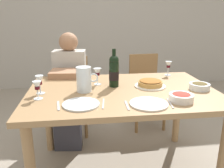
{
  "coord_description": "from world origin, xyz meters",
  "views": [
    {
      "loc": [
        -0.31,
        -1.75,
        1.35
      ],
      "look_at": [
        -0.09,
        -0.01,
        0.82
      ],
      "focal_mm": 37.28,
      "sensor_mm": 36.0,
      "label": 1
    }
  ],
  "objects_px": {
    "wine_glass_left_diner": "(97,73)",
    "dinner_plate_left_setting": "(81,104)",
    "dinner_plate_right_setting": "(149,104)",
    "chair_left": "(72,89)",
    "diner_left": "(69,85)",
    "wine_bottle": "(114,71)",
    "baked_tart": "(150,83)",
    "wine_glass_centre": "(40,81)",
    "dining_table": "(122,100)",
    "salad_bowl": "(181,97)",
    "water_pitcher": "(84,81)",
    "chair_right": "(145,85)",
    "wine_glass_right_diner": "(168,65)",
    "wine_glass_spare": "(37,87)",
    "olive_bowl": "(200,86)"
  },
  "relations": [
    {
      "from": "dinner_plate_right_setting",
      "to": "water_pitcher",
      "type": "bearing_deg",
      "value": 142.37
    },
    {
      "from": "dining_table",
      "to": "wine_bottle",
      "type": "xyz_separation_m",
      "value": [
        -0.06,
        0.1,
        0.23
      ]
    },
    {
      "from": "wine_glass_spare",
      "to": "diner_left",
      "type": "height_order",
      "value": "diner_left"
    },
    {
      "from": "baked_tart",
      "to": "dinner_plate_left_setting",
      "type": "distance_m",
      "value": 0.67
    },
    {
      "from": "salad_bowl",
      "to": "wine_glass_left_diner",
      "type": "bearing_deg",
      "value": 139.4
    },
    {
      "from": "wine_glass_right_diner",
      "to": "chair_left",
      "type": "height_order",
      "value": "wine_glass_right_diner"
    },
    {
      "from": "water_pitcher",
      "to": "wine_glass_left_diner",
      "type": "bearing_deg",
      "value": 56.75
    },
    {
      "from": "dining_table",
      "to": "salad_bowl",
      "type": "bearing_deg",
      "value": -39.56
    },
    {
      "from": "wine_glass_left_diner",
      "to": "diner_left",
      "type": "relative_size",
      "value": 0.12
    },
    {
      "from": "baked_tart",
      "to": "chair_right",
      "type": "height_order",
      "value": "chair_right"
    },
    {
      "from": "wine_glass_centre",
      "to": "wine_glass_right_diner",
      "type": "bearing_deg",
      "value": 18.96
    },
    {
      "from": "water_pitcher",
      "to": "wine_glass_right_diner",
      "type": "relative_size",
      "value": 1.4
    },
    {
      "from": "dining_table",
      "to": "olive_bowl",
      "type": "relative_size",
      "value": 9.29
    },
    {
      "from": "wine_glass_spare",
      "to": "diner_left",
      "type": "relative_size",
      "value": 0.11
    },
    {
      "from": "water_pitcher",
      "to": "salad_bowl",
      "type": "xyz_separation_m",
      "value": [
        0.67,
        -0.3,
        -0.06
      ]
    },
    {
      "from": "diner_left",
      "to": "dinner_plate_left_setting",
      "type": "bearing_deg",
      "value": 103.77
    },
    {
      "from": "dinner_plate_left_setting",
      "to": "chair_left",
      "type": "relative_size",
      "value": 0.29
    },
    {
      "from": "wine_bottle",
      "to": "dinner_plate_right_setting",
      "type": "distance_m",
      "value": 0.49
    },
    {
      "from": "water_pitcher",
      "to": "chair_left",
      "type": "xyz_separation_m",
      "value": [
        -0.14,
        0.88,
        -0.35
      ]
    },
    {
      "from": "baked_tart",
      "to": "chair_left",
      "type": "distance_m",
      "value": 1.11
    },
    {
      "from": "wine_glass_spare",
      "to": "chair_right",
      "type": "distance_m",
      "value": 1.54
    },
    {
      "from": "chair_left",
      "to": "wine_glass_centre",
      "type": "bearing_deg",
      "value": 83.21
    },
    {
      "from": "diner_left",
      "to": "salad_bowl",
      "type": "bearing_deg",
      "value": 136.99
    },
    {
      "from": "wine_bottle",
      "to": "chair_right",
      "type": "distance_m",
      "value": 1.03
    },
    {
      "from": "baked_tart",
      "to": "diner_left",
      "type": "xyz_separation_m",
      "value": [
        -0.71,
        0.59,
        -0.17
      ]
    },
    {
      "from": "wine_glass_right_diner",
      "to": "wine_glass_spare",
      "type": "relative_size",
      "value": 1.06
    },
    {
      "from": "dining_table",
      "to": "olive_bowl",
      "type": "bearing_deg",
      "value": -6.2
    },
    {
      "from": "baked_tart",
      "to": "wine_glass_centre",
      "type": "relative_size",
      "value": 1.82
    },
    {
      "from": "wine_glass_right_diner",
      "to": "dinner_plate_left_setting",
      "type": "bearing_deg",
      "value": -141.71
    },
    {
      "from": "wine_bottle",
      "to": "dinner_plate_right_setting",
      "type": "height_order",
      "value": "wine_bottle"
    },
    {
      "from": "dining_table",
      "to": "water_pitcher",
      "type": "relative_size",
      "value": 7.62
    },
    {
      "from": "water_pitcher",
      "to": "chair_left",
      "type": "relative_size",
      "value": 0.23
    },
    {
      "from": "wine_glass_left_diner",
      "to": "dinner_plate_left_setting",
      "type": "bearing_deg",
      "value": -107.4
    },
    {
      "from": "water_pitcher",
      "to": "wine_glass_centre",
      "type": "distance_m",
      "value": 0.33
    },
    {
      "from": "salad_bowl",
      "to": "dinner_plate_left_setting",
      "type": "height_order",
      "value": "salad_bowl"
    },
    {
      "from": "dining_table",
      "to": "water_pitcher",
      "type": "bearing_deg",
      "value": -179.06
    },
    {
      "from": "water_pitcher",
      "to": "diner_left",
      "type": "distance_m",
      "value": 0.7
    },
    {
      "from": "wine_glass_left_diner",
      "to": "dinner_plate_right_setting",
      "type": "height_order",
      "value": "wine_glass_left_diner"
    },
    {
      "from": "salad_bowl",
      "to": "chair_right",
      "type": "height_order",
      "value": "chair_right"
    },
    {
      "from": "dining_table",
      "to": "water_pitcher",
      "type": "distance_m",
      "value": 0.35
    },
    {
      "from": "dining_table",
      "to": "water_pitcher",
      "type": "height_order",
      "value": "water_pitcher"
    },
    {
      "from": "dining_table",
      "to": "wine_glass_right_diner",
      "type": "distance_m",
      "value": 0.68
    },
    {
      "from": "wine_glass_centre",
      "to": "chair_left",
      "type": "bearing_deg",
      "value": 77.49
    },
    {
      "from": "dinner_plate_right_setting",
      "to": "chair_left",
      "type": "distance_m",
      "value": 1.36
    },
    {
      "from": "water_pitcher",
      "to": "wine_glass_left_diner",
      "type": "distance_m",
      "value": 0.21
    },
    {
      "from": "dining_table",
      "to": "salad_bowl",
      "type": "xyz_separation_m",
      "value": [
        0.37,
        -0.3,
        0.12
      ]
    },
    {
      "from": "wine_glass_left_diner",
      "to": "diner_left",
      "type": "xyz_separation_m",
      "value": [
        -0.27,
        0.47,
        -0.25
      ]
    },
    {
      "from": "baked_tart",
      "to": "diner_left",
      "type": "relative_size",
      "value": 0.22
    },
    {
      "from": "wine_glass_spare",
      "to": "chair_left",
      "type": "xyz_separation_m",
      "value": [
        0.19,
        1.0,
        -0.36
      ]
    },
    {
      "from": "chair_left",
      "to": "diner_left",
      "type": "height_order",
      "value": "diner_left"
    }
  ]
}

